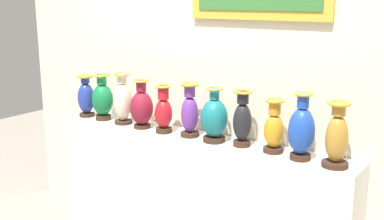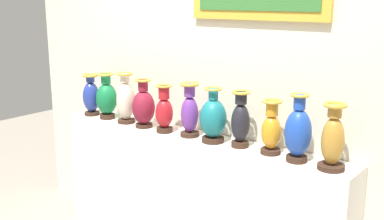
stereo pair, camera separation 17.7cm
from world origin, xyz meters
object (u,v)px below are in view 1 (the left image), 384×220
Objects in this scene: vase_cobalt at (86,97)px; vase_teal at (214,118)px; vase_burgundy at (142,107)px; vase_crimson at (164,111)px; vase_emerald at (103,99)px; vase_amber at (274,129)px; vase_violet at (190,112)px; vase_onyx at (242,120)px; vase_ochre at (337,137)px; vase_sapphire at (301,130)px; vase_ivory at (123,101)px.

vase_teal is (1.24, 0.01, -0.00)m from vase_cobalt.
vase_burgundy is 1.05× the size of vase_crimson.
vase_teal reaches higher than vase_crimson.
vase_emerald is 1.48m from vase_amber.
vase_crimson is 0.21m from vase_violet.
vase_ochre is (0.64, -0.03, 0.00)m from vase_onyx.
vase_crimson is 1.26m from vase_ochre.
vase_violet is 0.21m from vase_teal.
vase_crimson is at bearing -179.50° from vase_ochre.
vase_sapphire is at bearing 0.07° from vase_cobalt.
vase_crimson is 1.01× the size of vase_amber.
vase_burgundy is 1.07× the size of vase_amber.
vase_emerald is 0.84m from vase_violet.
vase_teal is (0.21, -0.01, -0.02)m from vase_violet.
vase_cobalt is 0.94× the size of vase_emerald.
vase_amber is 0.20m from vase_sapphire.
vase_ochre is (0.22, -0.00, -0.00)m from vase_sapphire.
vase_emerald is 1.07× the size of vase_amber.
vase_violet is (0.84, 0.02, 0.01)m from vase_emerald.
vase_violet is 1.03× the size of vase_teal.
vase_sapphire is at bearing -0.78° from vase_teal.
vase_sapphire is at bearing 0.08° from vase_emerald.
vase_ivory reaches higher than vase_burgundy.
vase_violet is at bearing 178.78° from vase_sapphire.
vase_cobalt is at bearing 179.34° from vase_burgundy.
vase_violet is at bearing 1.54° from vase_ivory.
vase_cobalt is 1.24m from vase_teal.
vase_onyx is 0.90× the size of vase_sapphire.
vase_sapphire reaches higher than vase_violet.
vase_onyx is 0.42m from vase_sapphire.
vase_onyx is at bearing 176.96° from vase_ochre.
vase_burgundy is 1.26m from vase_sapphire.
vase_crimson is 0.85m from vase_amber.
vase_violet is (1.03, 0.02, 0.01)m from vase_cobalt.
vase_sapphire is at bearing -4.10° from vase_onyx.
vase_teal is 1.08× the size of vase_amber.
vase_teal and vase_onyx have the same top height.
vase_onyx is at bearing 1.49° from vase_emerald.
vase_burgundy is at bearing -177.83° from vase_amber.
vase_emerald is at bearing -0.03° from vase_cobalt.
vase_sapphire is at bearing -9.07° from vase_amber.
vase_cobalt is 1.00× the size of vase_amber.
vase_ochre is at bearing -0.97° from vase_sapphire.
vase_cobalt is 2.08m from vase_ochre.
vase_onyx is at bearing 2.70° from vase_burgundy.
vase_violet is at bearing 177.45° from vase_teal.
vase_cobalt is 0.41m from vase_ivory.
vase_violet reaches higher than vase_onyx.
vase_emerald is at bearing 179.96° from vase_ochre.
vase_burgundy is 0.84m from vase_onyx.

